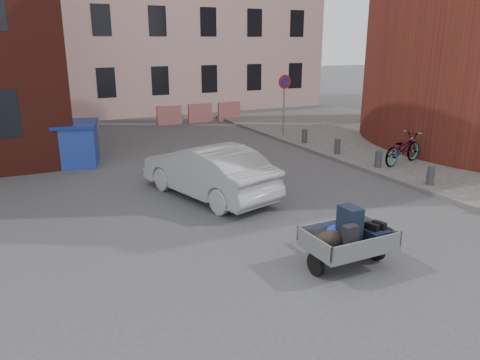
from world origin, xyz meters
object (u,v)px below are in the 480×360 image
trailer (348,238)px  silver_car (208,171)px  dumpster (45,145)px  bicycle (403,149)px

trailer → silver_car: silver_car is taller
trailer → dumpster: size_ratio=0.47×
dumpster → silver_car: 6.72m
trailer → bicycle: size_ratio=0.90×
trailer → dumpster: 11.61m
trailer → dumpster: (-4.52, 10.69, 0.14)m
bicycle → silver_car: bearing=75.7°
silver_car → bicycle: size_ratio=2.22×
trailer → silver_car: (-0.74, 5.13, 0.13)m
dumpster → silver_car: size_ratio=0.87×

